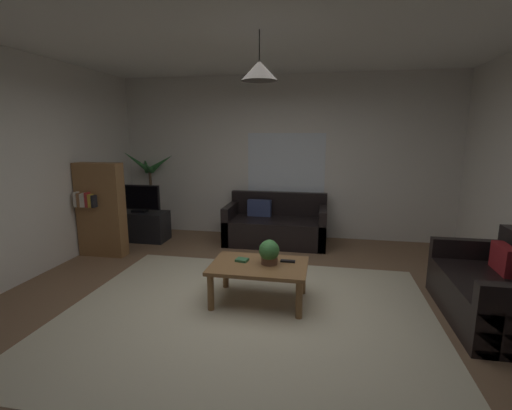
{
  "coord_description": "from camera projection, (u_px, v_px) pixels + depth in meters",
  "views": [
    {
      "loc": [
        0.73,
        -3.52,
        1.83
      ],
      "look_at": [
        0.0,
        0.3,
        1.05
      ],
      "focal_mm": 25.41,
      "sensor_mm": 36.0,
      "label": 1
    }
  ],
  "objects": [
    {
      "name": "ceiling",
      "position": [
        250.0,
        24.0,
        3.33
      ],
      "size": [
        5.8,
        5.61,
        0.02
      ],
      "primitive_type": "cube",
      "color": "white"
    },
    {
      "name": "window_pane",
      "position": [
        286.0,
        165.0,
        6.32
      ],
      "size": [
        1.35,
        0.01,
        1.09
      ],
      "primitive_type": "cube",
      "color": "white"
    },
    {
      "name": "book_on_table_0",
      "position": [
        242.0,
        260.0,
        4.0
      ],
      "size": [
        0.15,
        0.13,
        0.03
      ],
      "primitive_type": "cube",
      "rotation": [
        0.0,
        0.0,
        -0.19
      ],
      "color": "#387247",
      "rests_on": "coffee_table"
    },
    {
      "name": "potted_palm_corner",
      "position": [
        152.0,
        198.0,
        6.68
      ],
      "size": [
        0.88,
        0.87,
        1.55
      ],
      "color": "brown",
      "rests_on": "ground"
    },
    {
      "name": "couch_right_side",
      "position": [
        497.0,
        294.0,
        3.53
      ],
      "size": [
        0.83,
        1.42,
        0.82
      ],
      "rotation": [
        0.0,
        0.0,
        -1.57
      ],
      "color": "black",
      "rests_on": "ground"
    },
    {
      "name": "wall_left",
      "position": [
        0.0,
        171.0,
        4.14
      ],
      "size": [
        0.06,
        5.61,
        2.8
      ],
      "primitive_type": "cube",
      "color": "silver",
      "rests_on": "ground"
    },
    {
      "name": "couch_under_window",
      "position": [
        276.0,
        227.0,
        6.08
      ],
      "size": [
        1.66,
        0.83,
        0.82
      ],
      "color": "black",
      "rests_on": "ground"
    },
    {
      "name": "wall_back",
      "position": [
        283.0,
        158.0,
        6.33
      ],
      "size": [
        5.92,
        0.06,
        2.8
      ],
      "primitive_type": "cube",
      "color": "silver",
      "rests_on": "ground"
    },
    {
      "name": "remote_on_table_0",
      "position": [
        288.0,
        261.0,
        3.97
      ],
      "size": [
        0.16,
        0.05,
        0.02
      ],
      "primitive_type": "cube",
      "rotation": [
        0.0,
        0.0,
        1.55
      ],
      "color": "black",
      "rests_on": "coffee_table"
    },
    {
      "name": "floor",
      "position": [
        251.0,
        307.0,
        3.88
      ],
      "size": [
        5.8,
        5.61,
        0.02
      ],
      "primitive_type": "cube",
      "color": "brown",
      "rests_on": "ground"
    },
    {
      "name": "coffee_table",
      "position": [
        259.0,
        270.0,
        3.92
      ],
      "size": [
        1.04,
        0.7,
        0.43
      ],
      "color": "olive",
      "rests_on": "ground"
    },
    {
      "name": "rug",
      "position": [
        247.0,
        315.0,
        3.69
      ],
      "size": [
        3.77,
        3.08,
        0.01
      ],
      "primitive_type": "cube",
      "color": "beige",
      "rests_on": "ground"
    },
    {
      "name": "pendant_lamp",
      "position": [
        259.0,
        71.0,
        3.52
      ],
      "size": [
        0.36,
        0.36,
        0.47
      ],
      "color": "black"
    },
    {
      "name": "tv",
      "position": [
        139.0,
        198.0,
        6.12
      ],
      "size": [
        0.74,
        0.16,
        0.46
      ],
      "color": "black",
      "rests_on": "tv_stand"
    },
    {
      "name": "potted_plant_on_table",
      "position": [
        269.0,
        251.0,
        3.88
      ],
      "size": [
        0.22,
        0.22,
        0.27
      ],
      "color": "brown",
      "rests_on": "coffee_table"
    },
    {
      "name": "tv_stand",
      "position": [
        141.0,
        226.0,
        6.24
      ],
      "size": [
        0.9,
        0.44,
        0.5
      ],
      "primitive_type": "cube",
      "color": "black",
      "rests_on": "ground"
    },
    {
      "name": "bookshelf_corner",
      "position": [
        100.0,
        209.0,
        5.38
      ],
      "size": [
        0.7,
        0.31,
        1.4
      ],
      "color": "olive",
      "rests_on": "ground"
    }
  ]
}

